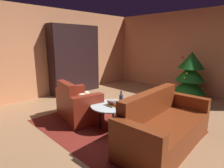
{
  "coord_description": "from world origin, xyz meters",
  "views": [
    {
      "loc": [
        2.53,
        -2.8,
        1.64
      ],
      "look_at": [
        -0.15,
        -0.09,
        0.76
      ],
      "focal_mm": 29.69,
      "sensor_mm": 36.0,
      "label": 1
    }
  ],
  "objects_px": {
    "armchair_red": "(78,106)",
    "coffee_table": "(111,107)",
    "couch_red": "(163,127)",
    "bookshelf_unit": "(78,60)",
    "bottle_on_table": "(121,101)",
    "decorated_tree": "(190,74)",
    "book_stack_on_table": "(113,103)"
  },
  "relations": [
    {
      "from": "bookshelf_unit",
      "to": "coffee_table",
      "type": "bearing_deg",
      "value": -23.08
    },
    {
      "from": "coffee_table",
      "to": "book_stack_on_table",
      "type": "height_order",
      "value": "book_stack_on_table"
    },
    {
      "from": "couch_red",
      "to": "bottle_on_table",
      "type": "height_order",
      "value": "couch_red"
    },
    {
      "from": "couch_red",
      "to": "coffee_table",
      "type": "relative_size",
      "value": 2.45
    },
    {
      "from": "couch_red",
      "to": "coffee_table",
      "type": "height_order",
      "value": "couch_red"
    },
    {
      "from": "book_stack_on_table",
      "to": "decorated_tree",
      "type": "bearing_deg",
      "value": 86.37
    },
    {
      "from": "couch_red",
      "to": "coffee_table",
      "type": "xyz_separation_m",
      "value": [
        -1.02,
        -0.17,
        0.12
      ]
    },
    {
      "from": "bookshelf_unit",
      "to": "coffee_table",
      "type": "xyz_separation_m",
      "value": [
        2.66,
        -1.13,
        -0.63
      ]
    },
    {
      "from": "couch_red",
      "to": "bottle_on_table",
      "type": "distance_m",
      "value": 0.87
    },
    {
      "from": "book_stack_on_table",
      "to": "bookshelf_unit",
      "type": "bearing_deg",
      "value": 157.54
    },
    {
      "from": "book_stack_on_table",
      "to": "coffee_table",
      "type": "bearing_deg",
      "value": -167.25
    },
    {
      "from": "coffee_table",
      "to": "bottle_on_table",
      "type": "distance_m",
      "value": 0.27
    },
    {
      "from": "couch_red",
      "to": "coffee_table",
      "type": "distance_m",
      "value": 1.04
    },
    {
      "from": "book_stack_on_table",
      "to": "bottle_on_table",
      "type": "bearing_deg",
      "value": 18.67
    },
    {
      "from": "bookshelf_unit",
      "to": "couch_red",
      "type": "height_order",
      "value": "bookshelf_unit"
    },
    {
      "from": "bookshelf_unit",
      "to": "coffee_table",
      "type": "distance_m",
      "value": 2.96
    },
    {
      "from": "bookshelf_unit",
      "to": "bottle_on_table",
      "type": "height_order",
      "value": "bookshelf_unit"
    },
    {
      "from": "bottle_on_table",
      "to": "decorated_tree",
      "type": "bearing_deg",
      "value": 89.21
    },
    {
      "from": "couch_red",
      "to": "book_stack_on_table",
      "type": "bearing_deg",
      "value": -170.51
    },
    {
      "from": "armchair_red",
      "to": "coffee_table",
      "type": "bearing_deg",
      "value": 15.31
    },
    {
      "from": "armchair_red",
      "to": "couch_red",
      "type": "height_order",
      "value": "couch_red"
    },
    {
      "from": "bookshelf_unit",
      "to": "armchair_red",
      "type": "relative_size",
      "value": 1.88
    },
    {
      "from": "armchair_red",
      "to": "coffee_table",
      "type": "height_order",
      "value": "armchair_red"
    },
    {
      "from": "book_stack_on_table",
      "to": "couch_red",
      "type": "bearing_deg",
      "value": 9.49
    },
    {
      "from": "couch_red",
      "to": "decorated_tree",
      "type": "distance_m",
      "value": 2.98
    },
    {
      "from": "coffee_table",
      "to": "decorated_tree",
      "type": "distance_m",
      "value": 3.04
    },
    {
      "from": "armchair_red",
      "to": "coffee_table",
      "type": "relative_size",
      "value": 1.47
    },
    {
      "from": "coffee_table",
      "to": "decorated_tree",
      "type": "bearing_deg",
      "value": 85.39
    },
    {
      "from": "bottle_on_table",
      "to": "decorated_tree",
      "type": "distance_m",
      "value": 2.96
    },
    {
      "from": "couch_red",
      "to": "bottle_on_table",
      "type": "xyz_separation_m",
      "value": [
        -0.82,
        -0.11,
        0.28
      ]
    },
    {
      "from": "bookshelf_unit",
      "to": "decorated_tree",
      "type": "bearing_deg",
      "value": 33.04
    },
    {
      "from": "decorated_tree",
      "to": "armchair_red",
      "type": "bearing_deg",
      "value": -107.69
    }
  ]
}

